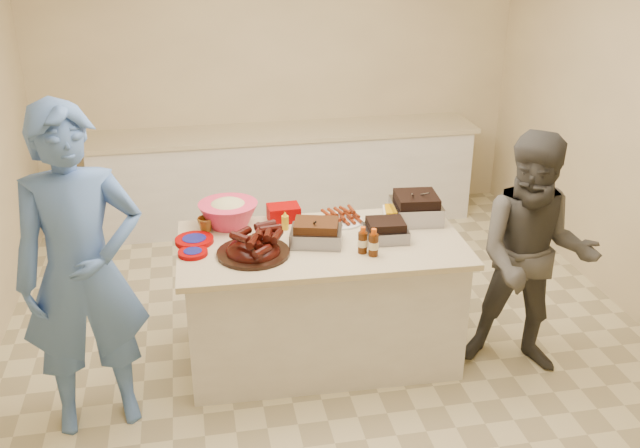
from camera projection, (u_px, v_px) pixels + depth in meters
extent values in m
cube|color=#47230F|center=(316.00, 243.00, 4.46)|extent=(0.37, 0.31, 0.10)
cube|color=black|center=(385.00, 239.00, 4.51)|extent=(0.28, 0.24, 0.08)
cube|color=gray|center=(415.00, 220.00, 4.79)|extent=(0.35, 0.35, 0.13)
cylinder|color=silver|center=(342.00, 222.00, 4.76)|extent=(0.33, 0.33, 0.05)
cube|color=#D89800|center=(403.00, 218.00, 4.83)|extent=(0.30, 0.25, 0.07)
cylinder|color=#401C06|center=(373.00, 255.00, 4.30)|extent=(0.06, 0.06, 0.18)
cylinder|color=#401C06|center=(362.00, 253.00, 4.33)|extent=(0.06, 0.06, 0.17)
cylinder|color=gold|center=(285.00, 229.00, 4.65)|extent=(0.05, 0.05, 0.13)
imported|color=silver|center=(308.00, 227.00, 4.68)|extent=(0.14, 0.05, 0.14)
cylinder|color=#8E0000|center=(195.00, 243.00, 4.46)|extent=(0.25, 0.25, 0.03)
cylinder|color=#8E0000|center=(193.00, 255.00, 4.31)|extent=(0.19, 0.19, 0.03)
imported|color=#8F5C1B|center=(206.00, 231.00, 4.62)|extent=(0.11, 0.10, 0.10)
cube|color=#8E0000|center=(284.00, 220.00, 4.79)|extent=(0.22, 0.17, 0.10)
imported|color=#4D76C0|center=(104.00, 416.00, 4.24)|extent=(1.01, 2.00, 0.46)
imported|color=#4C4A44|center=(519.00, 364.00, 4.72)|extent=(1.33, 1.76, 0.60)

